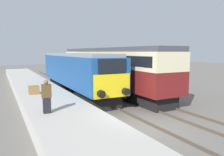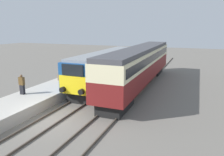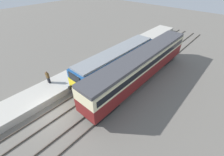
{
  "view_description": "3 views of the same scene",
  "coord_description": "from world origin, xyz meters",
  "px_view_note": "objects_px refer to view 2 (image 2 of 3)",
  "views": [
    {
      "loc": [
        -6.17,
        -8.6,
        3.83
      ],
      "look_at": [
        0.0,
        3.21,
        2.22
      ],
      "focal_mm": 35.0,
      "sensor_mm": 36.0,
      "label": 1
    },
    {
      "loc": [
        8.96,
        -11.1,
        6.17
      ],
      "look_at": [
        1.7,
        7.21,
        1.6
      ],
      "focal_mm": 35.0,
      "sensor_mm": 36.0,
      "label": 2
    },
    {
      "loc": [
        11.37,
        -3.67,
        12.24
      ],
      "look_at": [
        1.7,
        7.21,
        1.6
      ],
      "focal_mm": 24.0,
      "sensor_mm": 36.0,
      "label": 3
    }
  ],
  "objects_px": {
    "locomotive": "(107,67)",
    "person_on_platform": "(22,85)",
    "passenger_carriage": "(140,63)",
    "luggage_crate": "(62,77)"
  },
  "relations": [
    {
      "from": "locomotive",
      "to": "person_on_platform",
      "type": "xyz_separation_m",
      "value": [
        -4.16,
        -7.97,
        -0.42
      ]
    },
    {
      "from": "locomotive",
      "to": "passenger_carriage",
      "type": "relative_size",
      "value": 0.75
    },
    {
      "from": "luggage_crate",
      "to": "locomotive",
      "type": "bearing_deg",
      "value": 32.86
    },
    {
      "from": "locomotive",
      "to": "passenger_carriage",
      "type": "xyz_separation_m",
      "value": [
        3.4,
        0.92,
        0.47
      ]
    },
    {
      "from": "passenger_carriage",
      "to": "person_on_platform",
      "type": "relative_size",
      "value": 11.57
    },
    {
      "from": "locomotive",
      "to": "luggage_crate",
      "type": "relative_size",
      "value": 20.4
    },
    {
      "from": "locomotive",
      "to": "person_on_platform",
      "type": "relative_size",
      "value": 8.68
    },
    {
      "from": "luggage_crate",
      "to": "passenger_carriage",
      "type": "bearing_deg",
      "value": 25.38
    },
    {
      "from": "locomotive",
      "to": "passenger_carriage",
      "type": "bearing_deg",
      "value": 15.18
    },
    {
      "from": "locomotive",
      "to": "luggage_crate",
      "type": "bearing_deg",
      "value": -147.14
    }
  ]
}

